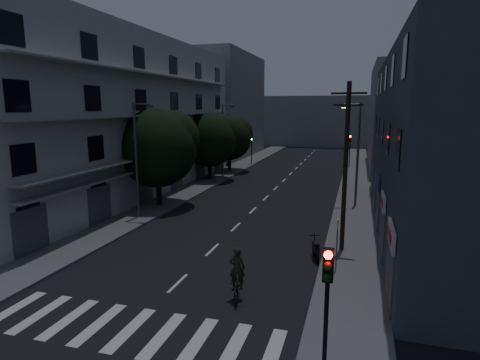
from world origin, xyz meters
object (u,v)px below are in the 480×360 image
Objects in this scene: bus_stop_sign at (337,235)px; cyclist at (237,282)px; utility_pole at (346,164)px; motorcycle at (316,250)px; traffic_signal_near at (327,291)px.

cyclist is (-3.77, -3.86, -1.13)m from bus_stop_sign.
bus_stop_sign is (-0.15, -3.05, -2.98)m from utility_pole.
utility_pole is 4.78m from motorcycle.
traffic_signal_near is 6.56m from cyclist.
motorcycle is at bearing -130.81° from utility_pole.
utility_pole reaches higher than bus_stop_sign.
utility_pole is 3.56× the size of bus_stop_sign.
traffic_signal_near is 1.82× the size of cyclist.
motorcycle is at bearing 124.94° from bus_stop_sign.
bus_stop_sign reaches higher than motorcycle.
bus_stop_sign is 2.39m from motorcycle.
utility_pole is at bearing 45.14° from cyclist.
bus_stop_sign is 5.51m from cyclist.
motorcycle is (-1.24, 10.18, -2.61)m from traffic_signal_near.
motorcycle is 6.07m from cyclist.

